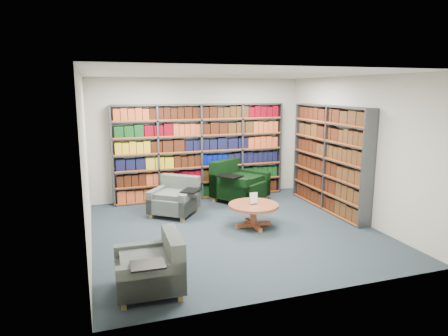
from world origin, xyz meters
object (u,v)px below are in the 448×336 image
object	(u,v)px
coffee_table	(253,209)
chair_teal_left	(176,199)
chair_green_right	(236,184)
chair_teal_front	(155,269)

from	to	relation	value
coffee_table	chair_teal_left	bearing A→B (deg)	134.20
chair_green_right	coffee_table	size ratio (longest dim) A/B	1.51
chair_teal_left	coffee_table	size ratio (longest dim) A/B	1.26
chair_teal_left	chair_teal_front	distance (m)	3.24
chair_teal_front	coffee_table	world-z (taller)	chair_teal_front
chair_teal_left	chair_green_right	distance (m)	1.65
chair_teal_front	chair_teal_left	bearing A→B (deg)	73.79
chair_green_right	coffee_table	xyz separation A→B (m)	(-0.33, -1.83, -0.02)
chair_teal_left	chair_teal_front	world-z (taller)	chair_teal_left
chair_teal_front	coffee_table	distance (m)	2.82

